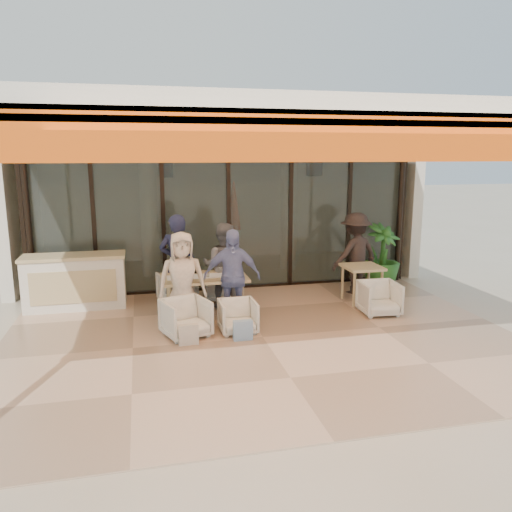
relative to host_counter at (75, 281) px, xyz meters
The scene contains 21 objects.
ground 3.85m from the host_counter, 37.06° to the right, with size 70.00×70.00×0.00m, color #C6B293.
terrace_floor 3.84m from the host_counter, 37.06° to the right, with size 8.00×6.00×0.01m, color tan.
terrace_structure 4.81m from the host_counter, 40.10° to the right, with size 8.00×6.00×3.40m.
glass_storefront 3.30m from the host_counter, 13.05° to the left, with size 8.08×0.10×3.20m.
interior_block 4.61m from the host_counter, 44.74° to the left, with size 9.05×3.62×3.52m.
host_counter is the anchor object (origin of this frame).
dining_table 2.49m from the host_counter, 23.42° to the right, with size 1.50×0.90×0.93m.
chair_far_left 1.88m from the host_counter, ahead, with size 0.65×0.61×0.67m, color white.
chair_far_right 2.72m from the host_counter, ahead, with size 0.62×0.58×0.64m, color white.
chair_near_left 2.70m from the host_counter, 46.15° to the right, with size 0.67×0.62×0.69m, color white.
chair_near_right 3.34m from the host_counter, 35.68° to the right, with size 0.58×0.55×0.60m, color white.
diner_navy 1.98m from the host_counter, 16.25° to the right, with size 0.66×0.43×1.81m, color #191B37.
diner_grey 2.78m from the host_counter, 11.37° to the right, with size 0.79×0.62×1.62m, color #5D5D62.
diner_cream 2.38m from the host_counter, 37.71° to the right, with size 0.79×0.52×1.62m, color beige.
diner_periwinkle 3.08m from the host_counter, 28.08° to the right, with size 0.96×0.40×1.64m, color #6773AC.
tote_bag_cream 3.02m from the host_counter, 51.45° to the right, with size 0.30×0.10×0.34m, color silver.
tote_bag_blue 3.60m from the host_counter, 40.88° to the right, with size 0.30×0.10×0.34m, color #99BFD8.
side_table 5.45m from the host_counter, ahead, with size 0.70×0.70×0.74m.
side_chair 5.62m from the host_counter, 16.69° to the right, with size 0.66×0.62×0.68m, color white.
standing_woman 5.54m from the host_counter, ahead, with size 1.10×0.63×1.70m, color black.
potted_palm 6.29m from the host_counter, ahead, with size 0.78×0.78×1.40m, color #1E5919.
Camera 1 is at (-1.80, -7.24, 2.87)m, focal length 35.00 mm.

